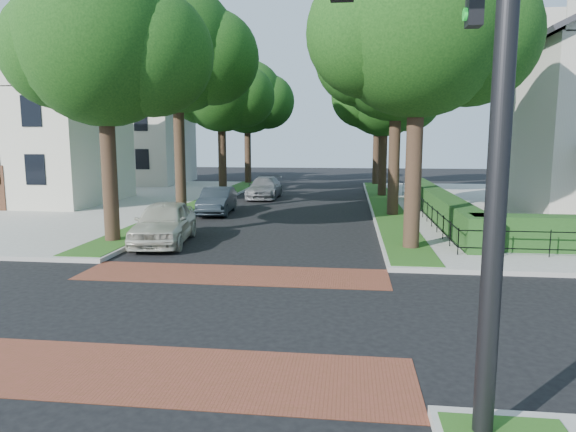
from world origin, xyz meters
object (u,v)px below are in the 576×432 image
Objects in this scene: traffic_signal at (481,73)px; parked_car_front at (164,223)px; parked_car_rear at (265,188)px; parked_car_middle at (217,201)px.

parked_car_front is (-8.49, 11.75, -3.91)m from traffic_signal.
parked_car_middle is at bearing -99.55° from parked_car_rear.
parked_car_front reaches higher than parked_car_middle.
parked_car_front is 15.32m from parked_car_rear.
parked_car_front is at bearing -94.15° from parked_car_middle.
parked_car_rear is (1.30, 7.43, -0.00)m from parked_car_middle.
traffic_signal is 15.01m from parked_car_front.
traffic_signal is 21.72m from parked_car_middle.
traffic_signal is 1.70× the size of parked_car_front.
traffic_signal is 1.66× the size of parked_car_rear.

